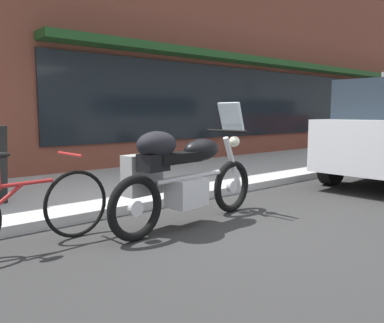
# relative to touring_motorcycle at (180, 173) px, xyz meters

# --- Properties ---
(ground_plane) EXTENTS (80.00, 80.00, 0.00)m
(ground_plane) POSITION_rel_touring_motorcycle_xyz_m (0.61, -0.55, -0.61)
(ground_plane) COLOR #2C2C2C
(storefront_building) EXTENTS (21.24, 0.90, 6.21)m
(storefront_building) POSITION_rel_touring_motorcycle_xyz_m (7.23, 4.12, 2.43)
(storefront_building) COLOR brown
(storefront_building) RESTS_ON ground_plane
(sidewalk_curb) EXTENTS (30.00, 3.14, 0.12)m
(sidewalk_curb) POSITION_rel_touring_motorcycle_xyz_m (9.61, 2.40, -0.55)
(sidewalk_curb) COLOR #B0B0B0
(sidewalk_curb) RESTS_ON ground_plane
(touring_motorcycle) EXTENTS (2.26, 0.64, 1.41)m
(touring_motorcycle) POSITION_rel_touring_motorcycle_xyz_m (0.00, 0.00, 0.00)
(touring_motorcycle) COLOR black
(touring_motorcycle) RESTS_ON ground_plane
(parked_bicycle) EXTENTS (1.79, 0.48, 0.94)m
(parked_bicycle) POSITION_rel_touring_motorcycle_xyz_m (-1.61, 0.34, -0.23)
(parked_bicycle) COLOR black
(parked_bicycle) RESTS_ON ground_plane
(parking_sign_pole) EXTENTS (0.44, 0.07, 2.27)m
(parking_sign_pole) POSITION_rel_touring_motorcycle_xyz_m (8.23, 1.49, 0.86)
(parking_sign_pole) COLOR #59595B
(parking_sign_pole) RESTS_ON sidewalk_curb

